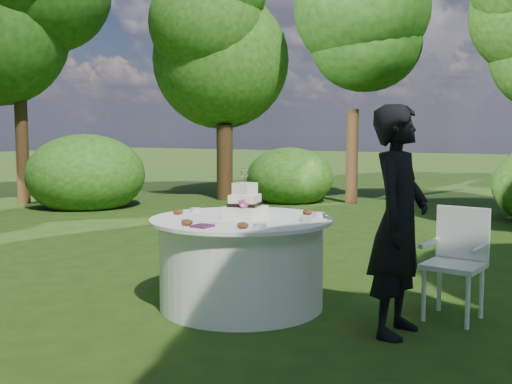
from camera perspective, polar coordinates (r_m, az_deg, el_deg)
ground at (r=5.28m, az=-1.39°, el=-10.77°), size 80.00×80.00×0.00m
napkins at (r=4.63m, az=-5.13°, el=-3.24°), size 0.14×0.14×0.02m
feather_plume at (r=4.93m, az=-5.28°, el=-2.73°), size 0.48×0.07×0.01m
guest at (r=4.51m, az=13.44°, el=-2.70°), size 0.42×0.63×1.70m
table at (r=5.18m, az=-1.40°, el=-6.65°), size 1.56×1.56×0.77m
cake at (r=5.11m, az=-1.07°, el=-1.20°), size 0.32×0.32×0.42m
chair at (r=5.11m, az=18.62°, el=-5.65°), size 0.47×0.46×0.89m
votives at (r=5.14m, az=0.77°, el=-2.21°), size 1.23×0.97×0.04m
petal_cups at (r=4.97m, az=-2.53°, el=-2.44°), size 1.06×1.15×0.05m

